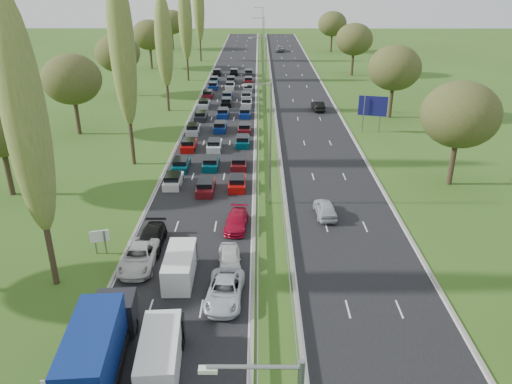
{
  "coord_description": "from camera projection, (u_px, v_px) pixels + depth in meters",
  "views": [
    {
      "loc": [
        3.39,
        -1.83,
        21.05
      ],
      "look_at": [
        3.14,
        42.33,
        1.5
      ],
      "focal_mm": 35.0,
      "sensor_mm": 36.0,
      "label": 1
    }
  ],
  "objects": [
    {
      "name": "lamp_columns",
      "position": [
        266.0,
        75.0,
        79.09
      ],
      "size": [
        0.18,
        140.18,
        12.0
      ],
      "color": "gray",
      "rests_on": "ground"
    },
    {
      "name": "info_sign",
      "position": [
        100.0,
        239.0,
        40.1
      ],
      "size": [
        1.47,
        0.52,
        2.1
      ],
      "color": "gray",
      "rests_on": "ground"
    },
    {
      "name": "near_car_10",
      "position": [
        225.0,
        291.0,
        34.59
      ],
      "size": [
        2.75,
        5.43,
        1.47
      ],
      "primitive_type": "imported",
      "rotation": [
        0.0,
        0.0,
        -0.06
      ],
      "color": "silver",
      "rests_on": "near_carriageway"
    },
    {
      "name": "ground",
      "position": [
        265.0,
        109.0,
        83.34
      ],
      "size": [
        260.0,
        260.0,
        0.0
      ],
      "primitive_type": "plane",
      "color": "#315219",
      "rests_on": "ground"
    },
    {
      "name": "near_car_3",
      "position": [
        151.0,
        239.0,
        41.35
      ],
      "size": [
        2.08,
        5.11,
        1.48
      ],
      "primitive_type": "imported",
      "rotation": [
        0.0,
        0.0,
        -0.0
      ],
      "color": "black",
      "rests_on": "near_carriageway"
    },
    {
      "name": "near_car_12",
      "position": [
        230.0,
        259.0,
        38.51
      ],
      "size": [
        2.06,
        4.38,
        1.45
      ],
      "primitive_type": "imported",
      "rotation": [
        0.0,
        0.0,
        0.08
      ],
      "color": "silver",
      "rests_on": "near_carriageway"
    },
    {
      "name": "far_car_2",
      "position": [
        280.0,
        49.0,
        143.34
      ],
      "size": [
        2.71,
        5.3,
        1.43
      ],
      "primitive_type": "imported",
      "rotation": [
        0.0,
        0.0,
        3.08
      ],
      "color": "gray",
      "rests_on": "far_carriageway"
    },
    {
      "name": "near_carriageway",
      "position": [
        226.0,
        105.0,
        85.66
      ],
      "size": [
        10.5,
        215.0,
        0.04
      ],
      "primitive_type": "cube",
      "color": "black",
      "rests_on": "ground"
    },
    {
      "name": "white_van_front",
      "position": [
        161.0,
        352.0,
        28.49
      ],
      "size": [
        2.17,
        5.55,
        2.23
      ],
      "rotation": [
        0.0,
        0.0,
        0.08
      ],
      "color": "white",
      "rests_on": "near_carriageway"
    },
    {
      "name": "blue_lorry",
      "position": [
        99.0,
        346.0,
        27.77
      ],
      "size": [
        2.47,
        8.91,
        3.76
      ],
      "rotation": [
        0.0,
        0.0,
        0.08
      ],
      "color": "black",
      "rests_on": "near_carriageway"
    },
    {
      "name": "near_car_2",
      "position": [
        139.0,
        257.0,
        38.65
      ],
      "size": [
        2.65,
        5.64,
        1.56
      ],
      "primitive_type": "imported",
      "rotation": [
        0.0,
        0.0,
        0.01
      ],
      "color": "silver",
      "rests_on": "near_carriageway"
    },
    {
      "name": "far_car_0",
      "position": [
        325.0,
        208.0,
        46.63
      ],
      "size": [
        2.0,
        4.5,
        1.5
      ],
      "primitive_type": "imported",
      "rotation": [
        0.0,
        0.0,
        3.19
      ],
      "color": "#B1B5BB",
      "rests_on": "far_carriageway"
    },
    {
      "name": "direction_sign",
      "position": [
        373.0,
        108.0,
        69.97
      ],
      "size": [
        3.89,
        1.13,
        5.2
      ],
      "color": "gray",
      "rests_on": "ground"
    },
    {
      "name": "woodland_right",
      "position": [
        410.0,
        79.0,
        67.94
      ],
      "size": [
        8.0,
        153.0,
        11.1
      ],
      "color": "#2D2116",
      "rests_on": "ground"
    },
    {
      "name": "near_car_11",
      "position": [
        237.0,
        221.0,
        44.45
      ],
      "size": [
        2.25,
        4.73,
        1.33
      ],
      "primitive_type": "imported",
      "rotation": [
        0.0,
        0.0,
        -0.09
      ],
      "color": "#A80A26",
      "rests_on": "near_carriageway"
    },
    {
      "name": "woodland_left",
      "position": [
        63.0,
        85.0,
        64.48
      ],
      "size": [
        8.0,
        166.0,
        11.1
      ],
      "color": "#2D2116",
      "rests_on": "ground"
    },
    {
      "name": "far_car_1",
      "position": [
        318.0,
        106.0,
        82.34
      ],
      "size": [
        1.97,
        4.77,
        1.54
      ],
      "primitive_type": "imported",
      "rotation": [
        0.0,
        0.0,
        3.22
      ],
      "color": "black",
      "rests_on": "far_carriageway"
    },
    {
      "name": "central_reservation",
      "position": [
        265.0,
        102.0,
        85.41
      ],
      "size": [
        2.36,
        215.0,
        0.32
      ],
      "color": "gray",
      "rests_on": "ground"
    },
    {
      "name": "traffic_queue_fill",
      "position": [
        224.0,
        110.0,
        81.07
      ],
      "size": [
        9.03,
        68.59,
        0.8
      ],
      "color": "silver",
      "rests_on": "ground"
    },
    {
      "name": "white_van_rear",
      "position": [
        180.0,
        265.0,
        37.12
      ],
      "size": [
        2.05,
        5.22,
        2.1
      ],
      "rotation": [
        0.0,
        0.0,
        0.01
      ],
      "color": "white",
      "rests_on": "near_carriageway"
    },
    {
      "name": "poplar_row",
      "position": [
        149.0,
        41.0,
        67.59
      ],
      "size": [
        2.8,
        127.8,
        22.44
      ],
      "color": "#2D2116",
      "rests_on": "ground"
    },
    {
      "name": "far_carriageway",
      "position": [
        304.0,
        106.0,
        85.6
      ],
      "size": [
        10.5,
        215.0,
        0.04
      ],
      "primitive_type": "cube",
      "color": "black",
      "rests_on": "ground"
    }
  ]
}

